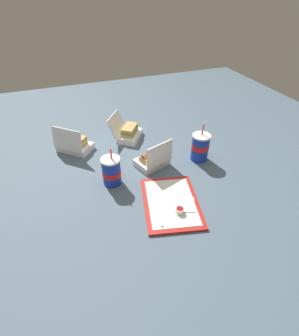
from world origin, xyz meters
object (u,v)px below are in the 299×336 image
(food_tray, at_px, (171,202))
(plastic_fork, at_px, (157,217))
(ketchup_cup, at_px, (180,210))
(clamshell_hotdog_back, at_px, (153,160))
(clamshell_sandwich_left, at_px, (74,144))
(soda_cup_left, at_px, (200,147))
(clamshell_sandwich_right, at_px, (128,133))
(soda_cup_right, at_px, (112,171))

(food_tray, relative_size, plastic_fork, 3.82)
(ketchup_cup, distance_m, clamshell_hotdog_back, 0.40)
(clamshell_sandwich_left, bearing_deg, food_tray, -149.93)
(food_tray, relative_size, soda_cup_left, 1.89)
(clamshell_sandwich_left, height_order, clamshell_sandwich_right, clamshell_sandwich_left)
(clamshell_sandwich_left, xyz_separation_m, soda_cup_left, (-0.35, -0.68, 0.04))
(plastic_fork, xyz_separation_m, clamshell_sandwich_left, (0.71, 0.27, 0.03))
(soda_cup_left, bearing_deg, clamshell_hotdog_back, 83.17)
(clamshell_hotdog_back, xyz_separation_m, soda_cup_left, (-0.03, -0.28, 0.04))
(food_tray, height_order, soda_cup_right, soda_cup_right)
(ketchup_cup, bearing_deg, soda_cup_left, -39.49)
(soda_cup_right, bearing_deg, clamshell_sandwich_right, -26.96)
(soda_cup_left, bearing_deg, food_tray, 132.93)
(food_tray, height_order, clamshell_hotdog_back, clamshell_hotdog_back)
(clamshell_hotdog_back, bearing_deg, clamshell_sandwich_left, 51.39)
(food_tray, height_order, clamshell_sandwich_left, clamshell_sandwich_left)
(clamshell_sandwich_right, distance_m, soda_cup_left, 0.50)
(soda_cup_right, bearing_deg, food_tray, -137.91)
(ketchup_cup, relative_size, soda_cup_right, 0.19)
(clamshell_sandwich_right, bearing_deg, ketchup_cup, -178.31)
(plastic_fork, height_order, clamshell_hotdog_back, clamshell_hotdog_back)
(clamshell_hotdog_back, distance_m, soda_cup_left, 0.29)
(ketchup_cup, bearing_deg, clamshell_hotdog_back, -2.81)
(plastic_fork, relative_size, clamshell_sandwich_right, 0.43)
(clamshell_sandwich_left, distance_m, soda_cup_right, 0.42)
(food_tray, bearing_deg, plastic_fork, 126.61)
(food_tray, xyz_separation_m, clamshell_sandwich_right, (0.67, 0.01, 0.04))
(plastic_fork, distance_m, soda_cup_right, 0.35)
(soda_cup_left, relative_size, soda_cup_right, 1.05)
(food_tray, height_order, ketchup_cup, ketchup_cup)
(plastic_fork, bearing_deg, food_tray, -53.92)
(soda_cup_left, bearing_deg, clamshell_sandwich_left, 62.66)
(ketchup_cup, bearing_deg, plastic_fork, 87.97)
(ketchup_cup, distance_m, soda_cup_right, 0.41)
(clamshell_sandwich_left, distance_m, soda_cup_left, 0.77)
(plastic_fork, xyz_separation_m, clamshell_hotdog_back, (0.40, -0.13, 0.03))
(clamshell_sandwich_right, bearing_deg, food_tray, -178.79)
(food_tray, xyz_separation_m, soda_cup_right, (0.25, 0.23, 0.07))
(ketchup_cup, xyz_separation_m, plastic_fork, (0.00, 0.11, -0.01))
(clamshell_sandwich_right, bearing_deg, soda_cup_right, 153.04)
(ketchup_cup, xyz_separation_m, soda_cup_right, (0.33, 0.23, 0.05))
(clamshell_hotdog_back, bearing_deg, ketchup_cup, 177.19)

